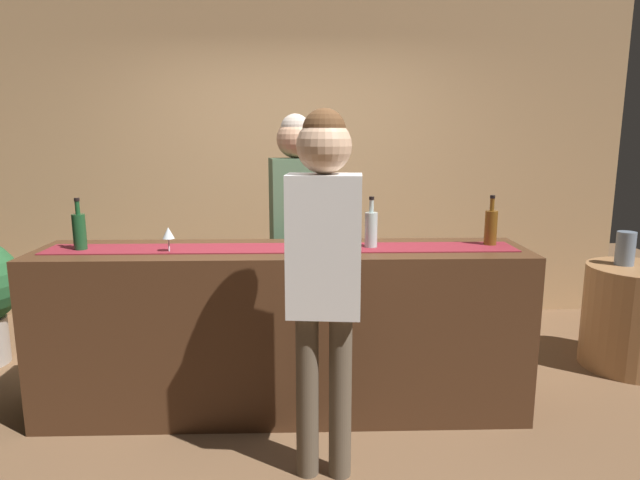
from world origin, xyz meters
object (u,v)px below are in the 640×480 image
at_px(wine_glass_near_customer, 342,228).
at_px(bartender, 296,214).
at_px(wine_glass_mid_counter, 168,234).
at_px(customer_sipping, 324,256).
at_px(wine_bottle_amber, 491,227).
at_px(wine_bottle_green, 79,231).
at_px(vase_on_side_table, 625,248).
at_px(round_side_table, 633,317).
at_px(wine_bottle_clear, 371,229).

height_order(wine_glass_near_customer, bartender, bartender).
distance_m(wine_glass_mid_counter, customer_sipping, 1.05).
bearing_deg(wine_glass_near_customer, wine_bottle_amber, -1.04).
relative_size(wine_bottle_amber, wine_glass_near_customer, 2.10).
distance_m(wine_bottle_green, vase_on_side_table, 3.64).
height_order(wine_glass_mid_counter, round_side_table, wine_glass_mid_counter).
height_order(wine_bottle_green, wine_glass_mid_counter, wine_bottle_green).
height_order(bartender, vase_on_side_table, bartender).
bearing_deg(bartender, round_side_table, 167.56).
bearing_deg(wine_glass_near_customer, vase_on_side_table, 14.75).
bearing_deg(customer_sipping, wine_bottle_green, 159.56).
height_order(wine_glass_mid_counter, vase_on_side_table, wine_glass_mid_counter).
distance_m(customer_sipping, round_side_table, 2.68).
bearing_deg(bartender, wine_glass_mid_counter, 31.35).
xyz_separation_m(wine_bottle_amber, wine_glass_mid_counter, (-1.88, -0.14, -0.01)).
xyz_separation_m(wine_bottle_green, wine_glass_near_customer, (1.51, 0.08, -0.01)).
distance_m(wine_bottle_clear, wine_glass_mid_counter, 1.16).
relative_size(wine_bottle_clear, wine_glass_near_customer, 2.10).
distance_m(wine_bottle_green, wine_glass_mid_counter, 0.53).
relative_size(wine_bottle_green, vase_on_side_table, 1.26).
bearing_deg(wine_bottle_clear, wine_glass_mid_counter, -175.67).
height_order(wine_bottle_green, bartender, bartender).
relative_size(wine_bottle_green, bartender, 0.17).
bearing_deg(wine_bottle_green, vase_on_side_table, 9.93).
height_order(wine_bottle_green, wine_glass_near_customer, wine_bottle_green).
xyz_separation_m(wine_bottle_amber, customer_sipping, (-1.02, -0.74, -0.01)).
xyz_separation_m(round_side_table, vase_on_side_table, (-0.07, 0.07, 0.49)).
bearing_deg(bartender, wine_bottle_amber, 144.28).
bearing_deg(wine_bottle_amber, round_side_table, 21.50).
xyz_separation_m(wine_glass_mid_counter, bartender, (0.71, 0.66, 0.02)).
distance_m(wine_bottle_clear, round_side_table, 2.17).
relative_size(wine_bottle_clear, vase_on_side_table, 1.26).
bearing_deg(wine_bottle_clear, wine_bottle_amber, 3.79).
relative_size(wine_glass_near_customer, customer_sipping, 0.08).
bearing_deg(round_side_table, bartender, 179.13).
relative_size(wine_bottle_amber, round_side_table, 0.41).
bearing_deg(wine_bottle_clear, wine_bottle_green, -179.35).
distance_m(wine_bottle_amber, wine_glass_mid_counter, 1.89).
distance_m(wine_bottle_green, customer_sipping, 1.53).
bearing_deg(bartender, customer_sipping, 85.03).
bearing_deg(wine_glass_mid_counter, customer_sipping, -35.09).
height_order(wine_bottle_green, round_side_table, wine_bottle_green).
relative_size(wine_glass_mid_counter, bartender, 0.08).
distance_m(wine_glass_near_customer, vase_on_side_table, 2.14).
bearing_deg(round_side_table, wine_glass_mid_counter, -168.70).
bearing_deg(wine_glass_near_customer, bartender, 118.98).
height_order(wine_glass_near_customer, wine_glass_mid_counter, same).
bearing_deg(vase_on_side_table, customer_sipping, -149.46).
bearing_deg(customer_sipping, wine_glass_near_customer, 85.27).
distance_m(wine_glass_near_customer, round_side_table, 2.30).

